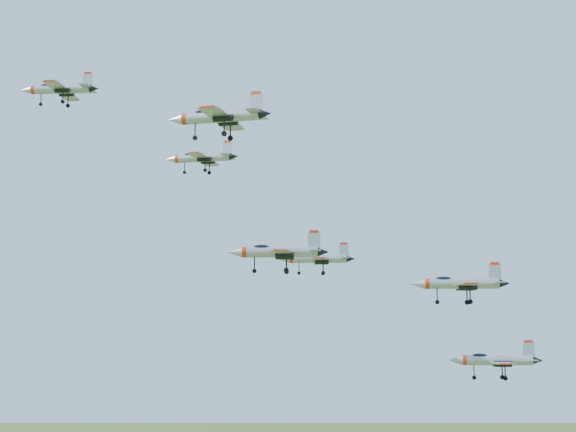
# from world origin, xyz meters

# --- Properties ---
(jet_lead) EXTENTS (12.80, 10.54, 3.42)m
(jet_lead) POSITION_xyz_m (-25.76, 7.14, 154.52)
(jet_lead) COLOR #969BA2
(jet_left_high) EXTENTS (11.36, 9.42, 3.03)m
(jet_left_high) POSITION_xyz_m (-1.87, 3.61, 142.11)
(jet_left_high) COLOR #969BA2
(jet_right_high) EXTENTS (13.58, 11.31, 3.63)m
(jet_right_high) POSITION_xyz_m (4.62, -15.32, 143.09)
(jet_right_high) COLOR #969BA2
(jet_left_low) EXTENTS (11.03, 9.15, 2.95)m
(jet_left_low) POSITION_xyz_m (15.18, 3.26, 126.93)
(jet_left_low) COLOR #969BA2
(jet_right_low) EXTENTS (13.41, 11.15, 3.58)m
(jet_right_low) POSITION_xyz_m (10.95, -7.11, 126.99)
(jet_right_low) COLOR #969BA2
(jet_trail) EXTENTS (13.34, 11.03, 3.57)m
(jet_trail) POSITION_xyz_m (34.65, -1.21, 123.06)
(jet_trail) COLOR #969BA2
(jet_extra) EXTENTS (13.68, 11.25, 3.66)m
(jet_extra) POSITION_xyz_m (40.60, 11.33, 112.53)
(jet_extra) COLOR #969BA2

